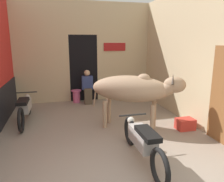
{
  "coord_description": "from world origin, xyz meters",
  "views": [
    {
      "loc": [
        -0.99,
        -2.72,
        2.18
      ],
      "look_at": [
        0.3,
        2.39,
        0.98
      ],
      "focal_mm": 35.0,
      "sensor_mm": 36.0,
      "label": 1
    }
  ],
  "objects_px": {
    "crate": "(185,124)",
    "motorcycle_far": "(25,108)",
    "motorcycle_near": "(142,141)",
    "cow": "(134,89)",
    "shopkeeper_seated": "(88,86)",
    "plastic_stool": "(76,96)"
  },
  "relations": [
    {
      "from": "motorcycle_far",
      "to": "shopkeeper_seated",
      "type": "relative_size",
      "value": 1.66
    },
    {
      "from": "cow",
      "to": "crate",
      "type": "bearing_deg",
      "value": -18.83
    },
    {
      "from": "shopkeeper_seated",
      "to": "crate",
      "type": "bearing_deg",
      "value": -55.49
    },
    {
      "from": "plastic_stool",
      "to": "crate",
      "type": "distance_m",
      "value": 4.04
    },
    {
      "from": "cow",
      "to": "shopkeeper_seated",
      "type": "height_order",
      "value": "cow"
    },
    {
      "from": "plastic_stool",
      "to": "motorcycle_near",
      "type": "bearing_deg",
      "value": -79.62
    },
    {
      "from": "motorcycle_near",
      "to": "crate",
      "type": "distance_m",
      "value": 2.04
    },
    {
      "from": "shopkeeper_seated",
      "to": "plastic_stool",
      "type": "relative_size",
      "value": 2.63
    },
    {
      "from": "motorcycle_near",
      "to": "crate",
      "type": "bearing_deg",
      "value": 35.56
    },
    {
      "from": "cow",
      "to": "crate",
      "type": "xyz_separation_m",
      "value": [
        1.24,
        -0.42,
        -0.88
      ]
    },
    {
      "from": "motorcycle_far",
      "to": "cow",
      "type": "bearing_deg",
      "value": -21.75
    },
    {
      "from": "cow",
      "to": "motorcycle_near",
      "type": "xyz_separation_m",
      "value": [
        -0.4,
        -1.6,
        -0.6
      ]
    },
    {
      "from": "crate",
      "to": "motorcycle_far",
      "type": "bearing_deg",
      "value": 159.15
    },
    {
      "from": "motorcycle_near",
      "to": "shopkeeper_seated",
      "type": "bearing_deg",
      "value": 95.74
    },
    {
      "from": "motorcycle_near",
      "to": "motorcycle_far",
      "type": "distance_m",
      "value": 3.57
    },
    {
      "from": "shopkeeper_seated",
      "to": "crate",
      "type": "xyz_separation_m",
      "value": [
        2.06,
        -2.99,
        -0.5
      ]
    },
    {
      "from": "motorcycle_near",
      "to": "motorcycle_far",
      "type": "height_order",
      "value": "motorcycle_far"
    },
    {
      "from": "motorcycle_near",
      "to": "plastic_stool",
      "type": "bearing_deg",
      "value": 100.38
    },
    {
      "from": "cow",
      "to": "shopkeeper_seated",
      "type": "xyz_separation_m",
      "value": [
        -0.81,
        2.57,
        -0.38
      ]
    },
    {
      "from": "crate",
      "to": "shopkeeper_seated",
      "type": "bearing_deg",
      "value": 124.51
    },
    {
      "from": "motorcycle_near",
      "to": "motorcycle_far",
      "type": "bearing_deg",
      "value": 131.13
    },
    {
      "from": "shopkeeper_seated",
      "to": "motorcycle_near",
      "type": "bearing_deg",
      "value": -84.26
    }
  ]
}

